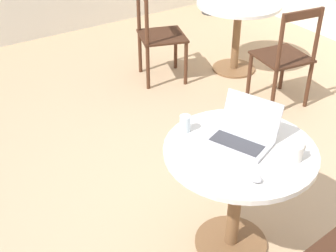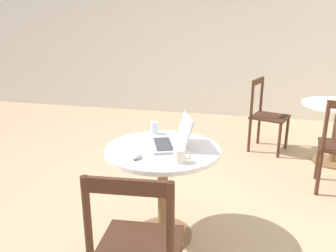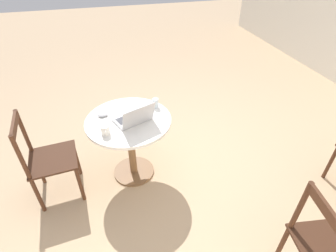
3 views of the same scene
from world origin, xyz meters
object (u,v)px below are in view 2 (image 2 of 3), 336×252
Objects in this scene: mouse at (136,156)px; mug at (180,156)px; chair_near_front at (137,251)px; laptop at (172,140)px; cafe_table_near at (163,168)px; drinking_glass at (154,128)px; chair_mid_left at (266,116)px.

mouse is 0.87× the size of mug.
chair_near_front is 2.27× the size of laptop.
mug is at bearing -52.35° from cafe_table_near.
mug is (0.17, -0.22, 0.20)m from cafe_table_near.
drinking_glass is at bearing 121.38° from mug.
chair_mid_left is at bearing 74.79° from mug.
cafe_table_near is 8.20× the size of mouse.
cafe_table_near is 0.22m from laptop.
laptop is 3.52× the size of mug.
mug is at bearing -67.18° from laptop.
mug is 0.61m from drinking_glass.
mouse is 0.29m from mug.
laptop is (-0.75, -2.06, 0.30)m from chair_mid_left.
cafe_table_near is 7.13× the size of mug.
laptop is at bearing 58.65° from mouse.
chair_near_front is 0.89m from laptop.
laptop reaches higher than cafe_table_near.
drinking_glass is (-0.03, 0.53, 0.03)m from mouse.
drinking_glass reaches higher than mouse.
drinking_glass is (-0.32, 0.52, 0.00)m from mug.
chair_mid_left is (0.73, 2.90, 0.00)m from chair_near_front.
drinking_glass is at bearing -117.77° from chair_mid_left.
chair_near_front reaches higher than cafe_table_near.
mouse is (-0.12, -0.23, 0.17)m from cafe_table_near.
chair_near_front reaches higher than mouse.
mouse is (-0.92, -2.34, 0.27)m from chair_mid_left.
chair_mid_left is 2.53m from mouse.
chair_near_front is 7.99× the size of mug.
chair_mid_left is at bearing 75.90° from chair_near_front.
mouse is at bearing -121.35° from laptop.
mug is (-0.63, -2.33, 0.30)m from chair_mid_left.
chair_near_front is 2.99m from chair_mid_left.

